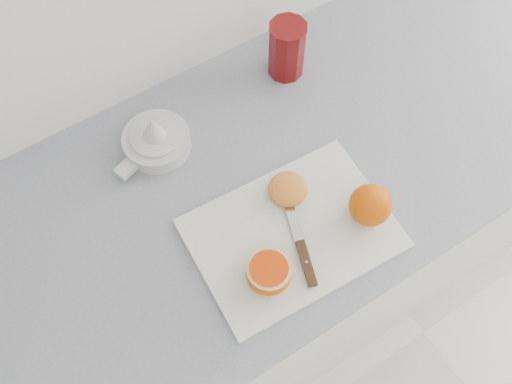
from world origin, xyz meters
The scene contains 8 objects.
counter centered at (0.01, 1.70, 0.45)m, with size 2.63×0.64×0.89m.
cutting_board centered at (0.01, 1.56, 0.90)m, with size 0.36×0.26×0.01m, color white.
whole_orange centered at (0.15, 1.51, 0.94)m, with size 0.08×0.08×0.08m.
half_orange centered at (-0.07, 1.51, 0.93)m, with size 0.08×0.08×0.05m.
squeezed_shell centered at (0.05, 1.63, 0.92)m, with size 0.08×0.08×0.03m.
paring_knife centered at (0.01, 1.51, 0.91)m, with size 0.08×0.19×0.01m.
citrus_juicer centered at (-0.10, 1.86, 0.92)m, with size 0.17×0.13×0.09m.
red_tumbler centered at (0.22, 1.89, 0.95)m, with size 0.08×0.08×0.13m.
Camera 1 is at (-0.27, 1.23, 1.86)m, focal length 40.00 mm.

